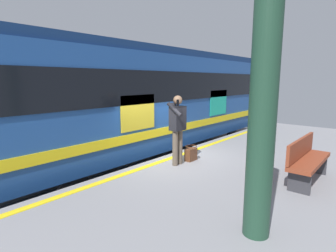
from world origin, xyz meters
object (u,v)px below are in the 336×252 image
(train_carriage, at_px, (155,97))
(station_column, at_px, (263,114))
(passenger, at_px, (177,124))
(bench, at_px, (307,158))
(handbag, at_px, (191,154))

(train_carriage, relative_size, station_column, 3.68)
(train_carriage, relative_size, passenger, 7.10)
(station_column, bearing_deg, bench, 179.88)
(passenger, xyz_separation_m, handbag, (-0.49, 0.07, -0.84))
(train_carriage, bearing_deg, station_column, 55.21)
(passenger, distance_m, station_column, 3.28)
(train_carriage, height_order, station_column, station_column)
(passenger, relative_size, bench, 0.98)
(passenger, bearing_deg, station_column, 57.88)
(passenger, bearing_deg, bench, 106.96)
(train_carriage, xyz_separation_m, bench, (1.18, 5.36, -0.98))
(passenger, height_order, bench, passenger)
(train_carriage, height_order, bench, train_carriage)
(passenger, bearing_deg, handbag, 172.24)
(station_column, height_order, bench, station_column)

